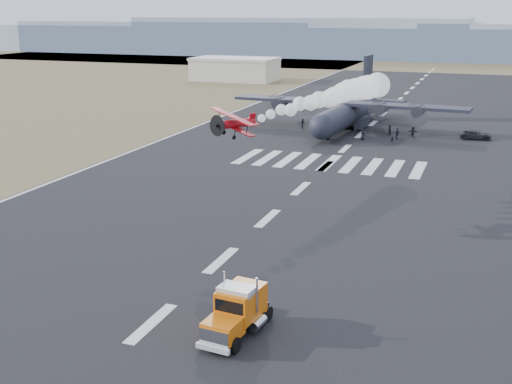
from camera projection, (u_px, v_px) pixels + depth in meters
The scene contains 21 objects.
ground at pixel (151, 323), 43.06m from camera, with size 500.00×500.00×0.00m, color black.
scrub_far at pixel (439, 64), 250.87m from camera, with size 500.00×80.00×0.00m, color brown.
runway_markings at pixel (345, 149), 97.27m from camera, with size 60.00×260.00×0.01m, color silver, non-canonical shape.
ridge_seg_a at pixel (66, 37), 340.49m from camera, with size 150.00×50.00×13.00m, color #8595A9.
ridge_seg_b at pixel (176, 37), 318.78m from camera, with size 150.00×50.00×15.00m, color #8595A9.
ridge_seg_c at pixel (301, 36), 297.08m from camera, with size 150.00×50.00×17.00m, color #8595A9.
ridge_seg_d at pixel (446, 43), 276.20m from camera, with size 150.00×50.00×13.00m, color #8595A9.
hangar_left at pixel (235, 69), 190.28m from camera, with size 24.50×14.50×6.70m.
semi_truck at pixel (238, 310), 41.42m from camera, with size 3.03×7.42×3.28m.
aerobatic_biplane at pixel (235, 123), 60.20m from camera, with size 5.50×5.12×2.64m.
smoke_trail at pixel (355, 91), 82.58m from camera, with size 8.88×33.44×3.48m.
transport_aircraft at pixel (350, 110), 113.79m from camera, with size 41.67×34.27×12.02m.
support_vehicle at pixel (476, 135), 104.16m from camera, with size 2.29×4.97×1.38m, color black.
crew_a at pixel (355, 130), 107.44m from camera, with size 0.62×0.51×1.69m, color black.
crew_b at pixel (303, 124), 113.89m from camera, with size 0.81×0.50×1.66m, color black.
crew_c at pixel (413, 131), 106.63m from camera, with size 1.03×0.48×1.60m, color black.
crew_d at pixel (397, 134), 104.06m from camera, with size 1.10×0.56×1.88m, color black.
crew_e at pixel (363, 134), 103.68m from camera, with size 0.87×0.53×1.77m, color black.
crew_f at pixel (413, 132), 105.58m from camera, with size 1.65×0.53×1.78m, color black.
crew_g at pixel (392, 137), 101.75m from camera, with size 0.63×0.52×1.73m, color black.
crew_h at pixel (389, 130), 107.98m from camera, with size 0.78×0.48×1.61m, color black.
Camera 1 is at (19.98, -34.22, 20.29)m, focal length 45.00 mm.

